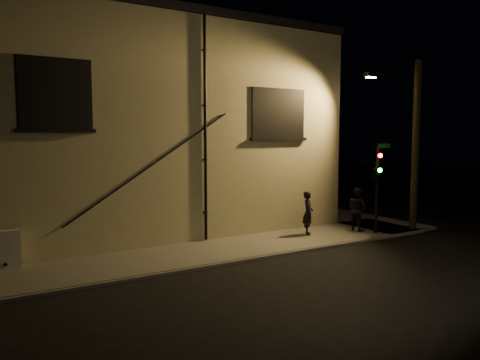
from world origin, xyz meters
TOP-DOWN VIEW (x-y plane):
  - ground at (0.00, 0.00)m, footprint 90.00×90.00m
  - sidewalk at (1.22, 4.39)m, footprint 21.00×16.00m
  - building at (-3.00, 8.99)m, footprint 16.20×12.23m
  - pedestrian_a at (2.19, 1.73)m, footprint 0.70×0.76m
  - pedestrian_b at (4.49, 1.30)m, footprint 0.74×0.92m
  - traffic_signal at (4.56, 0.39)m, footprint 1.18×2.12m
  - streetlamp_pole at (6.74, 0.39)m, footprint 2.03×1.39m

SIDE VIEW (x-z plane):
  - ground at x=0.00m, z-range 0.00..0.00m
  - sidewalk at x=1.22m, z-range 0.00..0.12m
  - pedestrian_a at x=2.19m, z-range 0.12..1.87m
  - pedestrian_b at x=4.49m, z-range 0.12..1.93m
  - traffic_signal at x=4.56m, z-range 0.76..4.39m
  - streetlamp_pole at x=6.74m, z-range 0.22..7.43m
  - building at x=-3.00m, z-range 0.00..8.80m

